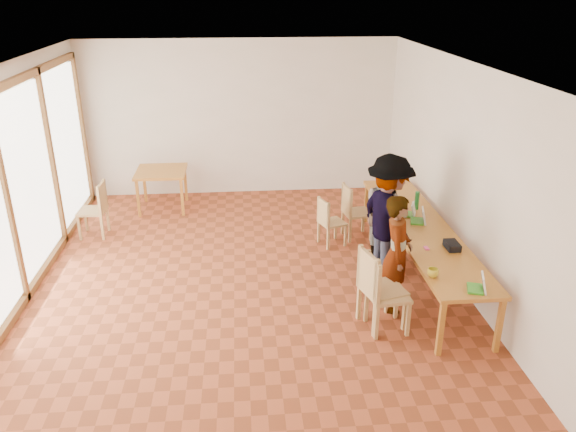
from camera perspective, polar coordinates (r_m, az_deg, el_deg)
name	(u,v)px	position (r m, az deg, el deg)	size (l,w,h in m)	color
ground	(246,290)	(7.85, -4.25, -7.55)	(8.00, 8.00, 0.00)	#A54A27
wall_back	(240,119)	(11.06, -4.87, 9.83)	(6.00, 0.10, 3.00)	silver
wall_front	(251,405)	(3.71, -3.73, -18.63)	(6.00, 0.10, 3.00)	silver
wall_right	(470,182)	(7.82, 17.99, 3.32)	(0.10, 8.00, 3.00)	silver
window_wall	(4,196)	(7.79, -26.92, 1.86)	(0.10, 8.00, 3.00)	white
ceiling	(239,67)	(6.85, -5.00, 14.84)	(6.00, 8.00, 0.04)	white
communal_table	(421,229)	(8.19, 13.32, -1.28)	(0.80, 4.00, 0.75)	#C1772A
side_table	(161,174)	(10.61, -12.75, 4.14)	(0.90, 0.90, 0.75)	#C1772A
chair_near	(380,286)	(6.81, 9.37, -7.03)	(0.50, 0.50, 0.52)	tan
chair_mid	(375,281)	(6.85, 8.87, -6.56)	(0.59, 0.59, 0.55)	tan
chair_far	(328,217)	(8.94, 4.06, -0.13)	(0.48, 0.48, 0.42)	tan
chair_empty	(352,206)	(9.22, 6.52, 0.99)	(0.49, 0.49, 0.49)	tan
chair_spare	(97,204)	(9.76, -18.81, 1.19)	(0.45, 0.45, 0.49)	tan
person_near	(397,253)	(7.23, 11.01, -3.76)	(0.57, 0.37, 1.55)	gray
person_mid	(386,213)	(8.41, 9.95, 0.28)	(0.77, 0.60, 1.58)	gray
person_far	(388,217)	(8.01, 10.15, -0.06)	(1.16, 0.67, 1.80)	gray
laptop_near	(479,286)	(6.67, 18.86, -6.73)	(0.27, 0.28, 0.20)	green
laptop_mid	(420,218)	(8.27, 13.30, -0.24)	(0.27, 0.29, 0.21)	green
laptop_far	(410,212)	(8.49, 12.34, 0.41)	(0.26, 0.28, 0.19)	green
yellow_mug	(433,273)	(6.81, 14.50, -5.60)	(0.13, 0.13, 0.10)	gold
green_bottle	(417,200)	(8.71, 12.96, 1.55)	(0.07, 0.07, 0.28)	#247C32
clear_glass	(416,204)	(8.84, 12.86, 1.22)	(0.07, 0.07, 0.09)	silver
condiment_cup	(391,195)	(9.18, 10.43, 2.13)	(0.08, 0.08, 0.06)	white
pink_phone	(426,248)	(7.50, 13.89, -3.19)	(0.05, 0.10, 0.01)	#F2408B
black_pouch	(452,245)	(7.57, 16.33, -2.89)	(0.16, 0.26, 0.09)	black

